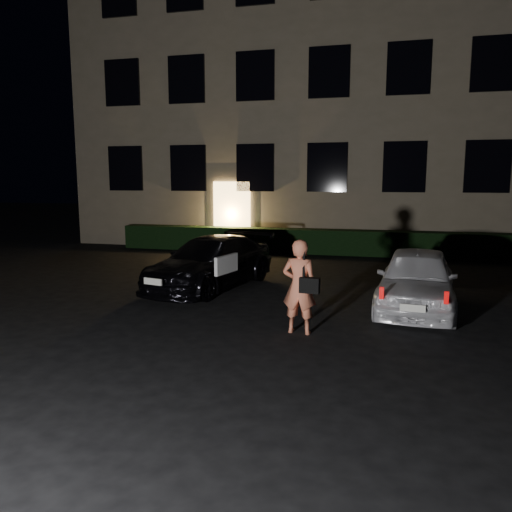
# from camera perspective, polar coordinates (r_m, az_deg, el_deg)

# --- Properties ---
(ground) EXTENTS (80.00, 80.00, 0.00)m
(ground) POSITION_cam_1_polar(r_m,az_deg,el_deg) (7.60, -1.37, -11.23)
(ground) COLOR black
(ground) RESTS_ON ground
(building) EXTENTS (20.00, 8.11, 12.00)m
(building) POSITION_cam_1_polar(r_m,az_deg,el_deg) (22.21, 9.46, 17.49)
(building) COLOR #766B54
(building) RESTS_ON ground
(hedge) EXTENTS (15.00, 0.70, 0.85)m
(hedge) POSITION_cam_1_polar(r_m,az_deg,el_deg) (17.62, 7.79, 1.63)
(hedge) COLOR black
(hedge) RESTS_ON ground
(sedan) EXTENTS (2.64, 4.45, 1.21)m
(sedan) POSITION_cam_1_polar(r_m,az_deg,el_deg) (12.11, -5.20, -0.73)
(sedan) COLOR black
(sedan) RESTS_ON ground
(hatch) EXTENTS (1.80, 3.77, 1.24)m
(hatch) POSITION_cam_1_polar(r_m,az_deg,el_deg) (10.47, 17.88, -2.53)
(hatch) COLOR white
(hatch) RESTS_ON ground
(man) EXTENTS (0.67, 0.43, 1.61)m
(man) POSITION_cam_1_polar(r_m,az_deg,el_deg) (8.44, 5.01, -3.49)
(man) COLOR #DA7351
(man) RESTS_ON ground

